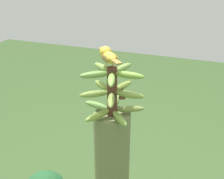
% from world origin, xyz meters
% --- Properties ---
extents(banana_bunch, '(0.33, 0.33, 0.25)m').
position_xyz_m(banana_bunch, '(-0.00, 0.00, 1.10)').
color(banana_bunch, '#4C2D1E').
rests_on(banana_bunch, banana_tree).
extents(perched_bird, '(0.17, 0.17, 0.09)m').
position_xyz_m(perched_bird, '(-0.02, -0.03, 1.27)').
color(perched_bird, '#C68933').
rests_on(perched_bird, banana_bunch).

